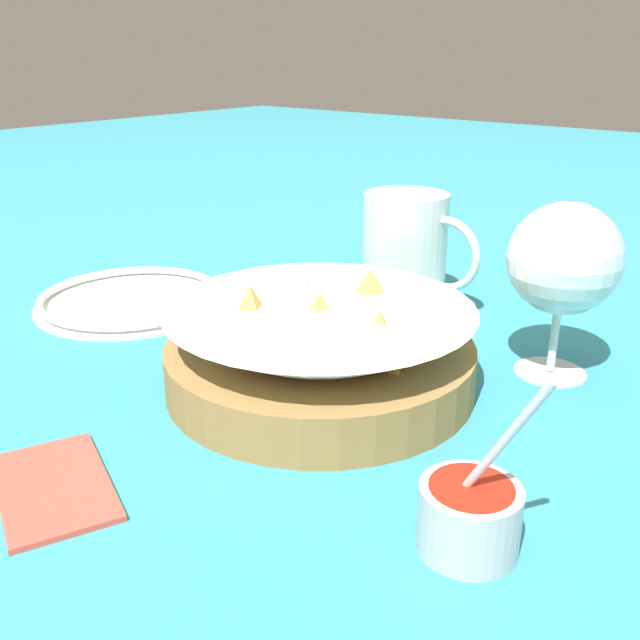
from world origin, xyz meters
TOP-DOWN VIEW (x-y plane):
  - ground_plane at (0.00, 0.00)m, footprint 4.00×4.00m
  - food_basket at (-0.01, -0.02)m, footprint 0.25×0.25m
  - sauce_cup at (0.18, -0.13)m, footprint 0.07×0.06m
  - wine_glass at (0.13, 0.12)m, footprint 0.09×0.09m
  - beer_mug at (-0.07, 0.20)m, footprint 0.14×0.09m
  - side_plate at (-0.29, 0.00)m, footprint 0.20×0.20m
  - napkin at (-0.05, -0.24)m, footprint 0.13×0.10m

SIDE VIEW (x-z plane):
  - ground_plane at x=0.00m, z-range 0.00..0.00m
  - napkin at x=-0.05m, z-range 0.00..0.01m
  - side_plate at x=-0.29m, z-range 0.00..0.01m
  - sauce_cup at x=0.18m, z-range -0.04..0.08m
  - food_basket at x=-0.01m, z-range -0.01..0.08m
  - beer_mug at x=-0.07m, z-range 0.00..0.11m
  - wine_glass at x=0.13m, z-range 0.02..0.17m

